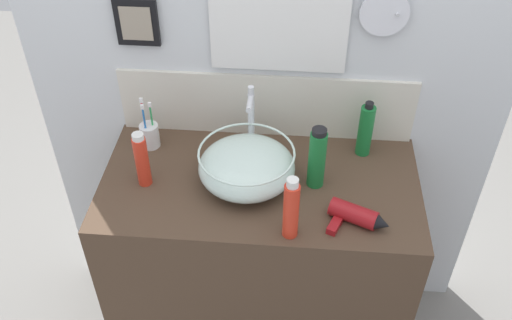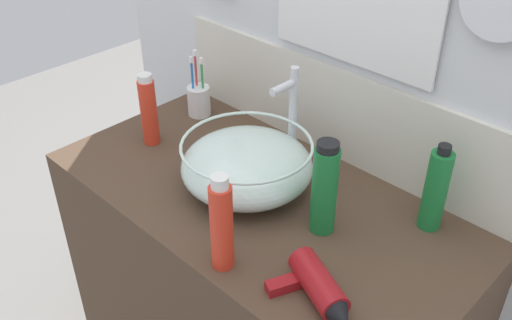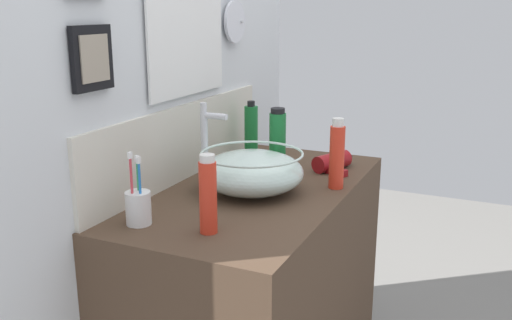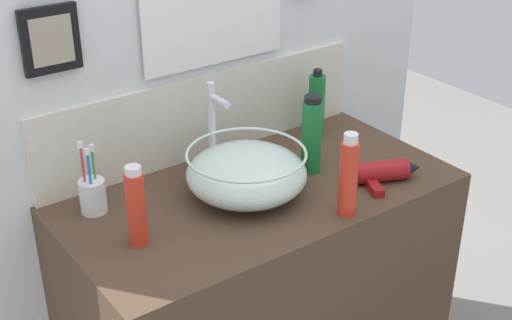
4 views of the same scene
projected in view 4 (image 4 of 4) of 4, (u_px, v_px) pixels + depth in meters
The scene contains 10 objects.
vanity_counter at pixel (260, 320), 2.20m from camera, with size 1.11×0.57×0.92m, color #4C3828.
back_panel at pixel (197, 76), 2.11m from camera, with size 1.76×0.10×2.33m.
glass_bowl_sink at pixel (247, 173), 1.94m from camera, with size 0.33×0.33×0.13m.
faucet at pixel (213, 124), 2.01m from camera, with size 0.02×0.10×0.28m.
hair_drier at pixel (386, 172), 2.03m from camera, with size 0.21×0.14×0.06m.
toothbrush_cup at pixel (93, 195), 1.87m from camera, with size 0.07×0.07×0.21m.
shampoo_bottle at pixel (312, 135), 2.04m from camera, with size 0.06×0.06×0.24m.
lotion_bottle at pixel (316, 105), 2.27m from camera, with size 0.05×0.05×0.22m.
spray_bottle at pixel (136, 207), 1.71m from camera, with size 0.05×0.05×0.21m.
soap_dispenser at pixel (348, 176), 1.83m from camera, with size 0.05×0.05×0.23m.
Camera 4 is at (-1.02, -1.40, 1.91)m, focal length 50.00 mm.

